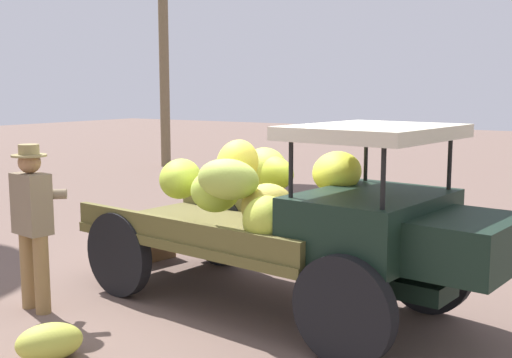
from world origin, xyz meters
TOP-DOWN VIEW (x-y plane):
  - ground_plane at (0.00, 0.00)m, footprint 60.00×60.00m
  - truck at (0.77, -0.02)m, footprint 4.58×2.15m
  - farmer at (-1.50, -1.38)m, footprint 0.52×0.48m
  - wooden_crate at (-1.88, 0.71)m, footprint 0.48×0.64m
  - loose_banana_bunch at (-0.43, -2.12)m, footprint 0.58×0.66m

SIDE VIEW (x-z plane):
  - ground_plane at x=0.00m, z-range 0.00..0.00m
  - loose_banana_bunch at x=-0.43m, z-range -0.01..0.31m
  - wooden_crate at x=-1.88m, z-range 0.00..0.42m
  - farmer at x=-1.50m, z-range 0.11..1.79m
  - truck at x=0.77m, z-range 0.02..1.91m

